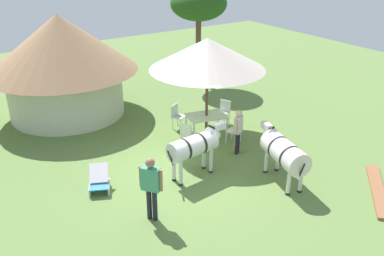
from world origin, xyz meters
The scene contains 15 objects.
ground_plane centered at (0.00, 0.00, 0.00)m, with size 36.00×36.00×0.00m, color olive.
thatched_hut centered at (-1.46, 6.36, 2.23)m, with size 5.77×5.77×3.97m.
shade_umbrella centered at (2.07, 1.69, 2.97)m, with size 3.97×3.97×3.51m.
patio_dining_table centered at (2.07, 1.69, 0.66)m, with size 1.56×1.21×0.74m.
patio_chair_near_hut centered at (3.20, 2.16, 0.52)m, with size 0.56×0.57×0.90m.
patio_chair_east_end centered at (1.49, 2.78, 0.52)m, with size 0.58×0.58×0.90m.
patio_chair_near_lawn centered at (0.94, 1.20, 0.52)m, with size 0.56×0.57×0.90m.
patio_chair_west_end centered at (2.50, 0.54, 0.52)m, with size 0.56×0.55×0.90m.
guest_beside_umbrella centered at (2.07, -0.08, 0.93)m, with size 0.48×0.39×1.54m.
standing_watcher centered at (-1.98, -1.69, 1.06)m, with size 0.46×0.52×1.76m.
striped_lounge_chair centered at (-2.59, 0.33, 0.26)m, with size 0.81×0.94×0.66m.
zebra_nearest_camera centered at (2.06, -2.15, 0.95)m, with size 1.10×2.33×1.49m.
zebra_by_umbrella centered at (0.09, -0.50, 0.99)m, with size 2.21×0.76×1.53m.
acacia_tree_left_background centered at (5.19, 6.83, 3.71)m, with size 2.60×2.60×4.53m.
brick_patio_kerb centered at (3.93, -4.08, 0.04)m, with size 2.80×0.36×0.08m, color #935C3B.
Camera 1 is at (-6.02, -9.65, 6.61)m, focal length 39.61 mm.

